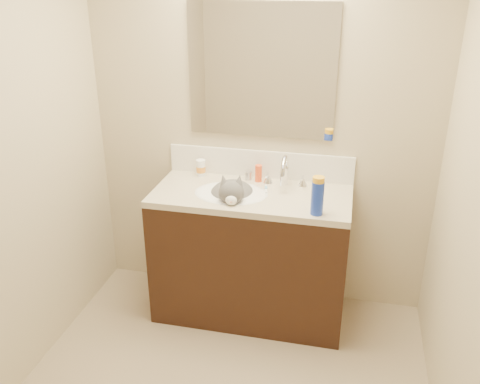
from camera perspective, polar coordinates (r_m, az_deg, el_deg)
The scene contains 16 objects.
room_shell at distance 1.97m, azimuth -4.31°, elevation 5.52°, with size 2.24×2.54×2.52m.
vanity_cabinet at distance 3.28m, azimuth 1.23°, elevation -7.29°, with size 1.20×0.55×0.82m, color black.
counter_slab at distance 3.08m, azimuth 1.29°, elevation -0.42°, with size 1.20×0.55×0.04m, color #C3B599.
basin at distance 3.10m, azimuth -1.00°, elevation -1.28°, with size 0.45×0.36×0.14m, color white.
faucet at distance 3.14m, azimuth 5.04°, elevation 2.05°, with size 0.28×0.20×0.21m.
cat at distance 3.09m, azimuth -0.88°, elevation -0.59°, with size 0.38×0.43×0.32m.
backsplash at distance 3.28m, azimuth 2.24°, elevation 3.17°, with size 1.20×0.02×0.18m, color white.
mirror at distance 3.12m, azimuth 2.42°, elevation 13.36°, with size 0.90×0.02×0.80m, color white.
pill_bottle at distance 3.32m, azimuth -4.42°, elevation 2.72°, with size 0.06×0.06×0.11m, color white.
pill_label at distance 3.33m, azimuth -4.41°, elevation 2.57°, with size 0.06×0.06×0.04m, color orange.
silver_jar at distance 3.26m, azimuth 0.92°, elevation 1.85°, with size 0.05×0.05×0.05m, color #B7B7BC.
amber_bottle at distance 3.22m, azimuth 2.09°, elevation 2.11°, with size 0.04×0.04×0.11m, color #ED4C1B.
toothbrush at distance 3.13m, azimuth 2.94°, elevation 0.40°, with size 0.01×0.13×0.01m, color white.
toothbrush_head at distance 3.12m, azimuth 2.94°, elevation 0.46°, with size 0.02×0.03×0.02m, color #5F9DCA.
spray_can at distance 2.80m, azimuth 8.68°, elevation -0.69°, with size 0.07×0.07×0.19m, color #1935B4.
spray_cap at distance 2.76m, azimuth 8.81°, elevation 1.29°, with size 0.07×0.07×0.04m, color gold.
Camera 1 is at (0.56, -1.78, 2.10)m, focal length 38.00 mm.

